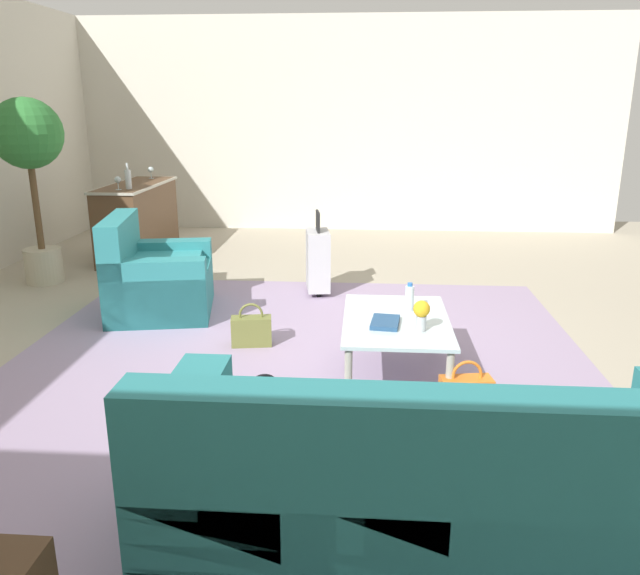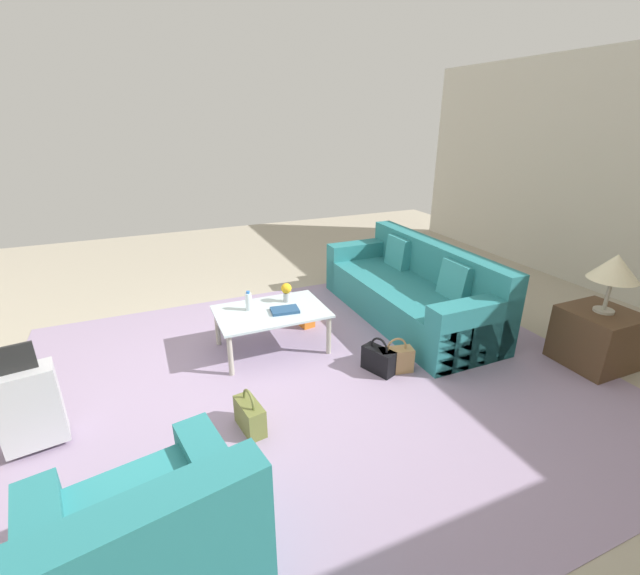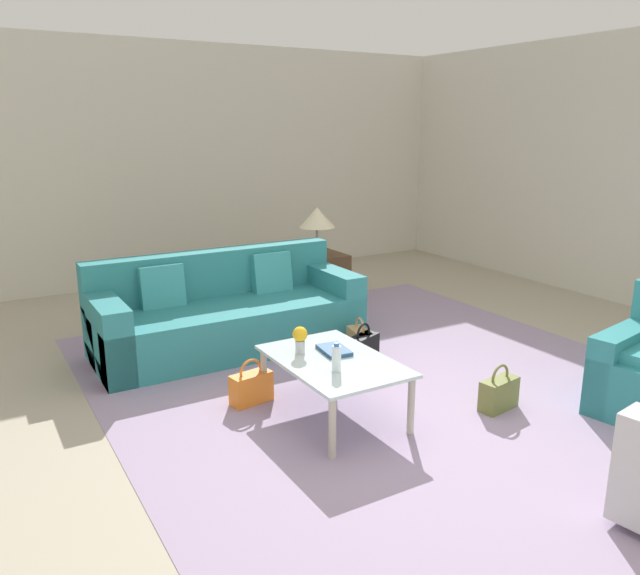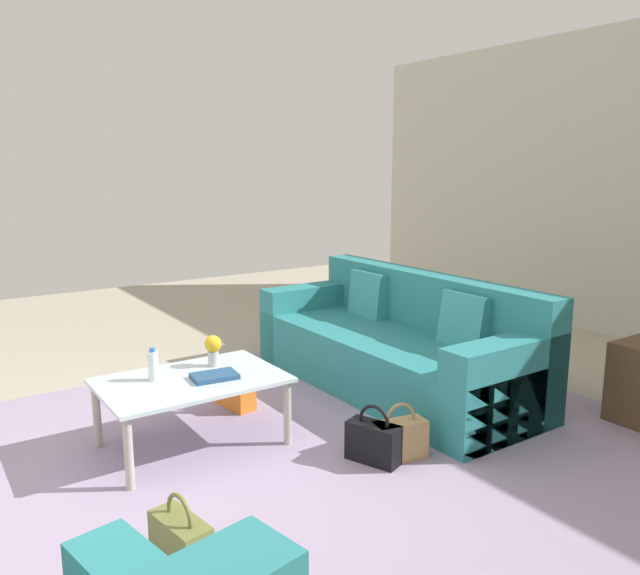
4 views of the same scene
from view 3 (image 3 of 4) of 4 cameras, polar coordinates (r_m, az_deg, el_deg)
name	(u,v)px [view 3 (image 3 of 4)]	position (r m, az deg, el deg)	size (l,w,h in m)	color
ground_plane	(422,422)	(4.63, 9.27, -12.01)	(12.00, 12.00, 0.00)	#A89E89
wall_left	(182,164)	(8.65, -12.51, 10.95)	(0.12, 8.00, 3.10)	beige
area_rug	(393,386)	(5.16, 6.72, -8.94)	(5.20, 4.40, 0.01)	#9984A3
couch	(225,315)	(6.01, -8.67, -2.53)	(0.98, 2.46, 0.89)	teal
coffee_table	(333,366)	(4.49, 1.23, -7.18)	(1.10, 0.73, 0.44)	silver
water_bottle	(336,358)	(4.23, 1.51, -6.48)	(0.06, 0.06, 0.20)	silver
coffee_table_book	(334,350)	(4.61, 1.30, -5.75)	(0.27, 0.18, 0.03)	navy
flower_vase	(300,338)	(4.54, -1.84, -4.60)	(0.11, 0.11, 0.21)	#B2B7BC
side_table	(317,276)	(7.56, -0.25, 1.02)	(0.60, 0.60, 0.56)	#513823
table_lamp	(317,218)	(7.42, -0.26, 6.37)	(0.42, 0.42, 0.56)	#ADA899
handbag_black	(363,347)	(5.62, 3.97, -5.48)	(0.25, 0.35, 0.36)	black
handbag_orange	(251,387)	(4.83, -6.30, -9.05)	(0.19, 0.34, 0.36)	orange
handbag_tan	(360,341)	(5.77, 3.64, -4.93)	(0.34, 0.20, 0.36)	tan
handbag_olive	(499,393)	(4.88, 16.04, -9.27)	(0.19, 0.34, 0.36)	olive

